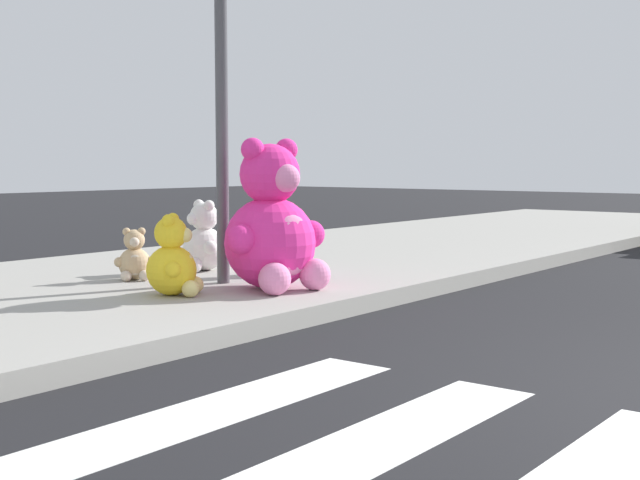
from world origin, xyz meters
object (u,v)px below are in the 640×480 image
Objects in this scene: sign_pole at (222,89)px; plush_pink_large at (273,229)px; plush_lavender at (279,250)px; plush_yellow at (174,263)px; plush_tan at (135,259)px; plush_white at (202,242)px.

plush_pink_large is at bearing -90.37° from sign_pole.
plush_lavender is (0.77, 0.01, -1.47)m from sign_pole.
plush_pink_large is at bearing -142.31° from plush_lavender.
plush_yellow reaches higher than plush_lavender.
plush_pink_large is (-0.00, -0.59, -1.19)m from sign_pole.
plush_lavender reaches higher than plush_tan.
sign_pole is 6.72× the size of plush_tan.
sign_pole reaches higher than plush_lavender.
plush_yellow is 1.16× the size of plush_lavender.
plush_yellow is at bearing -112.75° from plush_tan.
plush_tan is at bearing 67.25° from plush_yellow.
plush_yellow is at bearing -172.78° from plush_lavender.
plush_pink_large reaches higher than plush_tan.
plush_white is at bearing 69.64° from plush_pink_large.
plush_white is at bearing -0.37° from plush_tan.
plush_lavender is at bearing -70.77° from plush_white.
plush_white is (0.50, 1.36, -0.23)m from plush_pink_large.
plush_white reaches higher than plush_lavender.
plush_white is (0.50, 0.77, -1.42)m from sign_pole.
plush_yellow is (-0.75, 0.40, -0.24)m from plush_pink_large.
plush_pink_large is 1.93× the size of plush_yellow.
plush_pink_large reaches higher than plush_lavender.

